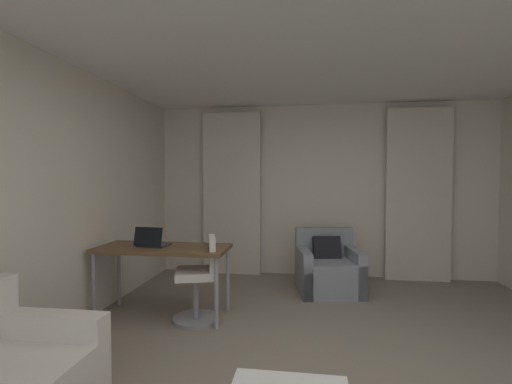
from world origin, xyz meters
TOP-DOWN VIEW (x-y plane):
  - wall_window at (0.00, 3.03)m, footprint 5.12×0.06m
  - wall_left at (-2.53, 0.00)m, footprint 0.06×6.12m
  - ceiling at (0.00, 0.00)m, footprint 5.12×6.12m
  - curtain_left_panel at (-1.38, 2.90)m, footprint 0.90×0.06m
  - curtain_right_panel at (1.38, 2.90)m, footprint 0.90×0.06m
  - armchair at (0.06, 2.21)m, footprint 0.90×0.88m
  - desk at (-1.75, 1.10)m, footprint 1.40×0.60m
  - desk_chair at (-1.31, 1.02)m, footprint 0.50×0.50m
  - laptop at (-1.87, 1.09)m, footprint 0.35×0.28m

SIDE VIEW (x-z plane):
  - armchair at x=0.06m, z-range -0.12..0.68m
  - desk_chair at x=-1.31m, z-range -0.05..0.83m
  - desk at x=-1.75m, z-range 0.31..1.06m
  - laptop at x=-1.87m, z-range 0.69..0.91m
  - curtain_left_panel at x=-1.38m, z-range 0.00..2.50m
  - curtain_right_panel at x=1.38m, z-range 0.00..2.50m
  - wall_window at x=0.00m, z-range 0.00..2.60m
  - wall_left at x=-2.53m, z-range 0.00..2.60m
  - ceiling at x=0.00m, z-range 2.60..2.66m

